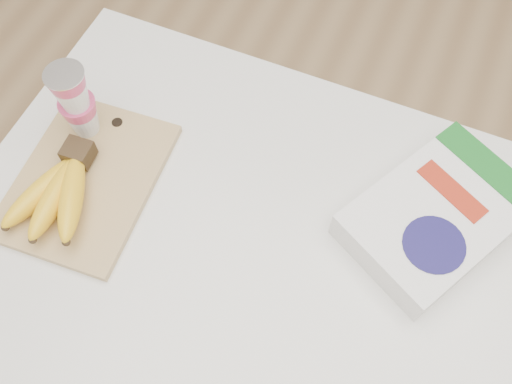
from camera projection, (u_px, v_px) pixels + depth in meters
room at (304, 20)px, 0.49m from camera, size 4.00×4.00×4.00m
table at (274, 320)px, 1.31m from camera, size 1.11×0.74×0.83m
cutting_board at (87, 180)px, 1.00m from camera, size 0.25×0.33×0.02m
bananas at (58, 191)px, 0.95m from camera, size 0.15×0.20×0.06m
yogurt_stack at (75, 101)px, 0.97m from camera, size 0.07×0.07×0.16m
cereal_box at (436, 216)px, 0.94m from camera, size 0.31×0.35×0.07m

